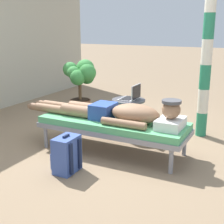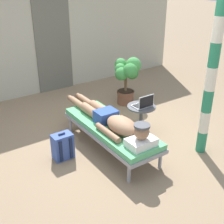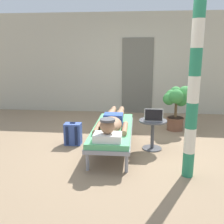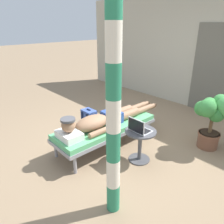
{
  "view_description": "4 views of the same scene",
  "coord_description": "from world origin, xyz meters",
  "px_view_note": "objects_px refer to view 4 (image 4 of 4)",
  "views": [
    {
      "loc": [
        -3.5,
        -1.9,
        1.56
      ],
      "look_at": [
        -0.17,
        -0.21,
        0.53
      ],
      "focal_mm": 51.05,
      "sensor_mm": 36.0,
      "label": 1
    },
    {
      "loc": [
        -2.43,
        -3.6,
        2.63
      ],
      "look_at": [
        0.01,
        -0.04,
        0.54
      ],
      "focal_mm": 48.41,
      "sensor_mm": 36.0,
      "label": 2
    },
    {
      "loc": [
        0.29,
        -4.36,
        1.66
      ],
      "look_at": [
        -0.12,
        -0.25,
        0.69
      ],
      "focal_mm": 40.73,
      "sensor_mm": 36.0,
      "label": 3
    },
    {
      "loc": [
        2.41,
        -2.36,
        2.04
      ],
      "look_at": [
        -0.16,
        -0.01,
        0.58
      ],
      "focal_mm": 34.41,
      "sensor_mm": 36.0,
      "label": 4
    }
  ],
  "objects_px": {
    "side_table": "(140,140)",
    "potted_plant": "(215,115)",
    "person_reclining": "(103,120)",
    "laptop": "(139,128)",
    "porch_post": "(113,116)",
    "backpack": "(89,119)",
    "lounge_chair": "(106,128)"
  },
  "relations": [
    {
      "from": "person_reclining",
      "to": "backpack",
      "type": "relative_size",
      "value": 5.12
    },
    {
      "from": "person_reclining",
      "to": "laptop",
      "type": "distance_m",
      "value": 0.7
    },
    {
      "from": "lounge_chair",
      "to": "backpack",
      "type": "height_order",
      "value": "backpack"
    },
    {
      "from": "side_table",
      "to": "potted_plant",
      "type": "bearing_deg",
      "value": 63.44
    },
    {
      "from": "lounge_chair",
      "to": "person_reclining",
      "type": "relative_size",
      "value": 0.87
    },
    {
      "from": "lounge_chair",
      "to": "potted_plant",
      "type": "distance_m",
      "value": 1.83
    },
    {
      "from": "lounge_chair",
      "to": "potted_plant",
      "type": "xyz_separation_m",
      "value": [
        1.28,
        1.27,
        0.29
      ]
    },
    {
      "from": "laptop",
      "to": "backpack",
      "type": "relative_size",
      "value": 0.73
    },
    {
      "from": "backpack",
      "to": "laptop",
      "type": "bearing_deg",
      "value": -5.55
    },
    {
      "from": "side_table",
      "to": "porch_post",
      "type": "distance_m",
      "value": 1.35
    },
    {
      "from": "person_reclining",
      "to": "side_table",
      "type": "xyz_separation_m",
      "value": [
        0.69,
        0.16,
        -0.16
      ]
    },
    {
      "from": "lounge_chair",
      "to": "backpack",
      "type": "xyz_separation_m",
      "value": [
        -0.75,
        0.19,
        -0.15
      ]
    },
    {
      "from": "person_reclining",
      "to": "potted_plant",
      "type": "xyz_separation_m",
      "value": [
        1.28,
        1.34,
        0.12
      ]
    },
    {
      "from": "backpack",
      "to": "side_table",
      "type": "bearing_deg",
      "value": -3.52
    },
    {
      "from": "backpack",
      "to": "porch_post",
      "type": "distance_m",
      "value": 2.37
    },
    {
      "from": "lounge_chair",
      "to": "porch_post",
      "type": "bearing_deg",
      "value": -37.69
    },
    {
      "from": "side_table",
      "to": "laptop",
      "type": "relative_size",
      "value": 1.69
    },
    {
      "from": "lounge_chair",
      "to": "backpack",
      "type": "distance_m",
      "value": 0.79
    },
    {
      "from": "lounge_chair",
      "to": "laptop",
      "type": "height_order",
      "value": "laptop"
    },
    {
      "from": "person_reclining",
      "to": "laptop",
      "type": "xyz_separation_m",
      "value": [
        0.69,
        0.11,
        0.06
      ]
    },
    {
      "from": "backpack",
      "to": "porch_post",
      "type": "bearing_deg",
      "value": -29.39
    },
    {
      "from": "person_reclining",
      "to": "backpack",
      "type": "bearing_deg",
      "value": 161.44
    },
    {
      "from": "side_table",
      "to": "person_reclining",
      "type": "bearing_deg",
      "value": -166.69
    },
    {
      "from": "person_reclining",
      "to": "potted_plant",
      "type": "height_order",
      "value": "potted_plant"
    },
    {
      "from": "laptop",
      "to": "potted_plant",
      "type": "height_order",
      "value": "potted_plant"
    },
    {
      "from": "side_table",
      "to": "backpack",
      "type": "bearing_deg",
      "value": 176.48
    },
    {
      "from": "backpack",
      "to": "porch_post",
      "type": "height_order",
      "value": "porch_post"
    },
    {
      "from": "lounge_chair",
      "to": "side_table",
      "type": "distance_m",
      "value": 0.7
    },
    {
      "from": "backpack",
      "to": "person_reclining",
      "type": "bearing_deg",
      "value": -18.56
    },
    {
      "from": "backpack",
      "to": "potted_plant",
      "type": "xyz_separation_m",
      "value": [
        2.03,
        1.09,
        0.44
      ]
    },
    {
      "from": "side_table",
      "to": "backpack",
      "type": "height_order",
      "value": "side_table"
    },
    {
      "from": "lounge_chair",
      "to": "side_table",
      "type": "bearing_deg",
      "value": 8.14
    }
  ]
}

